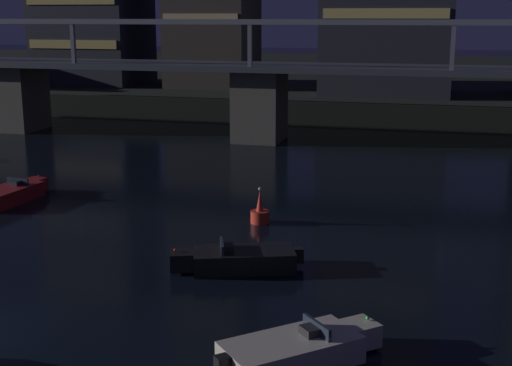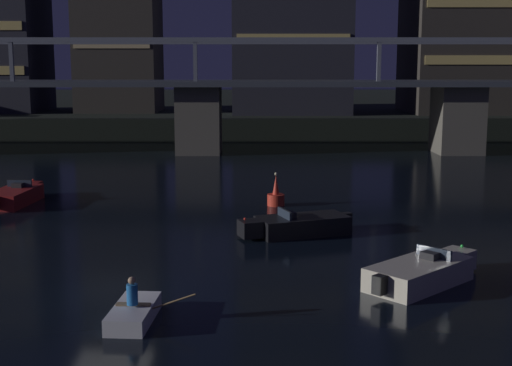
# 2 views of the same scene
# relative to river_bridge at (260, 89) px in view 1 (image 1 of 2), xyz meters

# --- Properties ---
(far_riverbank) EXTENTS (240.00, 80.00, 2.20)m
(far_riverbank) POSITION_rel_river_bridge_xyz_m (-0.00, 48.01, -2.99)
(far_riverbank) COLOR black
(far_riverbank) RESTS_ON ground
(river_bridge) EXTENTS (92.10, 6.40, 9.38)m
(river_bridge) POSITION_rel_river_bridge_xyz_m (0.00, 0.00, 0.00)
(river_bridge) COLOR #605B51
(river_bridge) RESTS_ON ground
(speedboat_near_center) EXTENTS (4.47, 4.30, 1.16)m
(speedboat_near_center) POSITION_rel_river_bridge_xyz_m (10.35, -35.76, -3.67)
(speedboat_near_center) COLOR beige
(speedboat_near_center) RESTS_ON ground
(speedboat_far_left) EXTENTS (2.14, 5.23, 1.16)m
(speedboat_far_left) POSITION_rel_river_bridge_xyz_m (-8.06, -21.85, -3.67)
(speedboat_far_left) COLOR maroon
(speedboat_far_left) RESTS_ON ground
(speedboat_far_center) EXTENTS (5.10, 3.04, 1.16)m
(speedboat_far_center) POSITION_rel_river_bridge_xyz_m (6.57, -28.78, -3.67)
(speedboat_far_center) COLOR black
(speedboat_far_center) RESTS_ON ground
(channel_buoy) EXTENTS (0.90, 0.90, 1.76)m
(channel_buoy) POSITION_rel_river_bridge_xyz_m (5.79, -22.38, -3.61)
(channel_buoy) COLOR red
(channel_buoy) RESTS_ON ground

